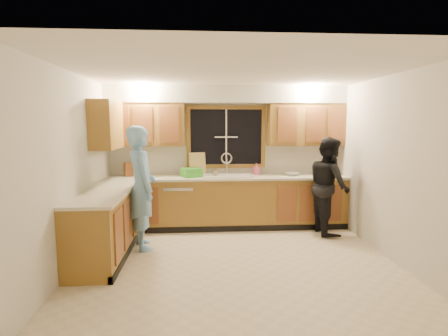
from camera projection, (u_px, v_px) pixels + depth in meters
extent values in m
plane|color=beige|center=(236.00, 261.00, 4.71)|extent=(4.20, 4.20, 0.00)
plane|color=white|center=(237.00, 71.00, 4.39)|extent=(4.20, 4.20, 0.00)
plane|color=beige|center=(226.00, 156.00, 6.43)|extent=(4.20, 0.00, 4.20)
plane|color=beige|center=(72.00, 171.00, 4.41)|extent=(0.00, 3.80, 3.80)
plane|color=beige|center=(392.00, 168.00, 4.69)|extent=(0.00, 3.80, 3.80)
cube|color=olive|center=(227.00, 203.00, 6.24)|extent=(4.20, 0.60, 0.88)
cube|color=olive|center=(106.00, 225.00, 4.88)|extent=(0.60, 1.90, 0.88)
cube|color=beige|center=(227.00, 177.00, 6.16)|extent=(4.20, 0.63, 0.04)
cube|color=beige|center=(106.00, 192.00, 4.82)|extent=(0.63, 1.90, 0.04)
cube|color=olive|center=(146.00, 125.00, 6.10)|extent=(1.35, 0.33, 0.75)
cube|color=olive|center=(306.00, 125.00, 6.29)|extent=(1.35, 0.33, 0.75)
cube|color=olive|center=(107.00, 125.00, 5.46)|extent=(0.33, 0.90, 0.75)
cube|color=silver|center=(227.00, 95.00, 6.12)|extent=(4.20, 0.35, 0.30)
cube|color=black|center=(226.00, 137.00, 6.38)|extent=(1.30, 0.01, 1.00)
cube|color=olive|center=(226.00, 107.00, 6.30)|extent=(1.44, 0.03, 0.07)
cube|color=olive|center=(226.00, 166.00, 6.44)|extent=(1.44, 0.03, 0.07)
cube|color=olive|center=(189.00, 137.00, 6.32)|extent=(0.07, 0.03, 1.00)
cube|color=olive|center=(263.00, 137.00, 6.42)|extent=(0.07, 0.03, 1.00)
cube|color=silver|center=(227.00, 176.00, 6.17)|extent=(0.86, 0.52, 0.03)
cube|color=silver|center=(216.00, 181.00, 6.17)|extent=(0.38, 0.42, 0.18)
cube|color=silver|center=(239.00, 181.00, 6.20)|extent=(0.38, 0.42, 0.18)
cylinder|color=silver|center=(227.00, 166.00, 6.35)|extent=(0.04, 0.04, 0.28)
torus|color=silver|center=(227.00, 158.00, 6.33)|extent=(0.21, 0.03, 0.21)
cube|color=silver|center=(180.00, 205.00, 6.17)|extent=(0.60, 0.56, 0.82)
cube|color=silver|center=(94.00, 237.00, 4.31)|extent=(0.58, 0.75, 0.90)
imported|color=#7CB7EB|center=(141.00, 188.00, 5.14)|extent=(0.64, 0.77, 1.82)
imported|color=black|center=(329.00, 185.00, 5.85)|extent=(0.63, 0.80, 1.63)
cube|color=brown|center=(128.00, 169.00, 6.17)|extent=(0.17, 0.17, 0.24)
cube|color=#D6B56E|center=(197.00, 164.00, 6.33)|extent=(0.32, 0.18, 0.40)
cube|color=green|center=(191.00, 172.00, 6.12)|extent=(0.40, 0.39, 0.15)
imported|color=#E85891|center=(256.00, 169.00, 6.38)|extent=(0.12, 0.12, 0.21)
imported|color=silver|center=(292.00, 174.00, 6.25)|extent=(0.23, 0.23, 0.05)
cylinder|color=#B3A88A|center=(216.00, 174.00, 6.03)|extent=(0.09, 0.09, 0.13)
cylinder|color=#B3A88A|center=(214.00, 174.00, 6.00)|extent=(0.07, 0.07, 0.11)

